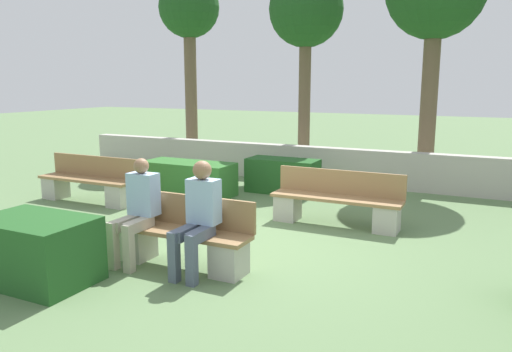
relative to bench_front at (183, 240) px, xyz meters
name	(u,v)px	position (x,y,z in m)	size (l,w,h in m)	color
ground_plane	(247,245)	(0.35, 1.08, -0.34)	(60.00, 60.00, 0.00)	#607F51
perimeter_wall	(343,166)	(0.35, 5.81, 0.07)	(14.04, 0.30, 0.82)	#B7B2A8
bench_front	(183,240)	(0.00, 0.00, 0.00)	(1.83, 0.48, 0.87)	#937047
bench_left_side	(336,204)	(1.19, 2.60, 0.01)	(2.10, 0.48, 0.87)	#937047
bench_right_side	(88,184)	(-3.57, 2.05, 0.01)	(2.09, 0.48, 0.87)	#937047
person_seated_man	(137,206)	(-0.58, -0.14, 0.40)	(0.38, 0.63, 1.33)	#B2A893
person_seated_woman	(198,212)	(0.33, -0.14, 0.43)	(0.38, 0.63, 1.37)	#515B70
hedge_block_near_left	(188,178)	(-2.18, 3.42, 0.00)	(1.90, 0.78, 0.67)	#33702D
hedge_block_near_right	(36,250)	(-1.22, -1.17, 0.04)	(1.32, 0.87, 0.75)	#235623
hedge_block_mid_left	(283,176)	(-0.53, 4.44, 0.02)	(1.47, 0.65, 0.71)	#235623
tree_leftmost	(189,15)	(-4.33, 6.85, 3.72)	(1.64, 1.64, 5.08)	brown
tree_center_left	(306,14)	(-0.95, 6.79, 3.54)	(1.79, 1.79, 4.89)	brown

